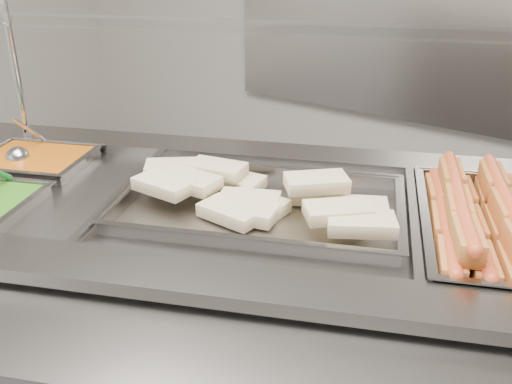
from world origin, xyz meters
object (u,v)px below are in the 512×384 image
Objects in this scene: pan_hotdogs at (498,238)px; pan_wraps at (260,210)px; sneeze_guard at (254,35)px; steam_counter at (239,341)px; ladle at (19,156)px.

pan_wraps is at bearing -156.72° from pan_hotdogs.
pan_wraps is at bearing -51.37° from sneeze_guard.
sneeze_guard reaches higher than steam_counter.
pan_hotdogs and pan_wraps have the same top height.
pan_hotdogs reaches higher than steam_counter.
pan_hotdogs is 1.39m from ladle.
sneeze_guard is 2.55× the size of pan_hotdogs.
sneeze_guard reaches higher than ladle.
ladle reaches higher than pan_wraps.
sneeze_guard is (-0.09, 0.21, 0.86)m from steam_counter.
steam_counter is 0.79m from pan_hotdogs.
sneeze_guard is 0.82m from pan_hotdogs.
pan_wraps is at bearing 13.34° from ladle.
ladle is (-0.78, -0.18, 0.04)m from pan_wraps.
sneeze_guard is 0.48m from pan_wraps.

